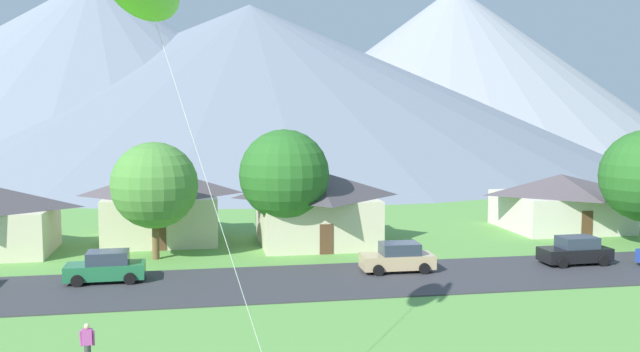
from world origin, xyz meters
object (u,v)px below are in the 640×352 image
(house_right_center, at_px, (162,203))
(watcher_person, at_px, (87,345))
(house_leftmost, at_px, (316,206))
(tree_near_left, at_px, (154,185))
(house_rightmost, at_px, (560,201))
(parked_car_green_west_end, at_px, (106,267))
(tree_center, at_px, (284,175))
(parked_car_tan_east_end, at_px, (398,258))
(parked_car_black_mid_west, at_px, (575,251))

(house_right_center, xyz_separation_m, watcher_person, (-1.51, -25.19, -1.83))
(house_leftmost, xyz_separation_m, tree_near_left, (-10.92, -3.43, 2.01))
(house_leftmost, relative_size, house_rightmost, 0.91)
(house_right_center, height_order, watcher_person, house_right_center)
(parked_car_green_west_end, relative_size, watcher_person, 2.52)
(house_rightmost, xyz_separation_m, tree_center, (-22.76, -5.11, 2.92))
(tree_center, relative_size, parked_car_tan_east_end, 1.93)
(house_right_center, xyz_separation_m, tree_near_left, (-0.09, -6.55, 2.01))
(house_leftmost, distance_m, parked_car_black_mid_west, 17.43)
(parked_car_tan_east_end, bearing_deg, parked_car_green_west_end, 178.23)
(house_rightmost, bearing_deg, parked_car_black_mid_west, -115.57)
(parked_car_tan_east_end, bearing_deg, parked_car_black_mid_west, -0.31)
(house_rightmost, xyz_separation_m, parked_car_tan_east_end, (-17.03, -12.10, -1.40))
(tree_near_left, height_order, parked_car_black_mid_west, tree_near_left)
(watcher_person, bearing_deg, house_rightmost, 36.98)
(house_right_center, relative_size, tree_near_left, 1.13)
(house_right_center, distance_m, watcher_person, 25.30)
(house_rightmost, bearing_deg, watcher_person, -143.02)
(house_leftmost, height_order, parked_car_tan_east_end, house_leftmost)
(house_right_center, bearing_deg, house_leftmost, -16.09)
(house_rightmost, height_order, parked_car_black_mid_west, house_rightmost)
(house_leftmost, distance_m, parked_car_tan_east_end, 10.35)
(house_rightmost, distance_m, parked_car_green_west_end, 35.40)
(tree_near_left, xyz_separation_m, watcher_person, (-1.42, -18.64, -3.83))
(house_right_center, xyz_separation_m, parked_car_black_mid_west, (25.16, -12.88, -1.84))
(tree_center, xyz_separation_m, parked_car_tan_east_end, (5.73, -6.99, -4.32))
(house_leftmost, xyz_separation_m, house_right_center, (-10.83, 3.13, 0.01))
(parked_car_green_west_end, bearing_deg, watcher_person, -85.91)
(tree_center, xyz_separation_m, parked_car_green_west_end, (-10.65, -6.48, -4.32))
(parked_car_black_mid_west, xyz_separation_m, parked_car_tan_east_end, (-11.21, 0.06, 0.00))
(tree_center, height_order, parked_car_green_west_end, tree_center)
(parked_car_black_mid_west, relative_size, parked_car_tan_east_end, 1.00)
(house_right_center, bearing_deg, house_rightmost, -1.33)
(house_rightmost, bearing_deg, tree_near_left, -169.37)
(house_leftmost, height_order, watcher_person, house_leftmost)
(parked_car_green_west_end, bearing_deg, house_right_center, 78.84)
(tree_near_left, relative_size, parked_car_black_mid_west, 1.76)
(tree_near_left, height_order, tree_center, tree_center)
(parked_car_green_west_end, xyz_separation_m, parked_car_tan_east_end, (16.38, -0.51, 0.00))
(tree_center, height_order, watcher_person, tree_center)
(tree_near_left, xyz_separation_m, parked_car_green_west_end, (-2.34, -5.76, -3.84))
(house_leftmost, relative_size, parked_car_green_west_end, 2.02)
(tree_near_left, distance_m, tree_center, 8.36)
(house_leftmost, height_order, house_rightmost, house_leftmost)
(parked_car_black_mid_west, bearing_deg, parked_car_green_west_end, 178.82)
(watcher_person, bearing_deg, parked_car_green_west_end, 94.09)
(parked_car_green_west_end, xyz_separation_m, parked_car_black_mid_west, (27.59, -0.57, 0.00))
(house_rightmost, height_order, parked_car_tan_east_end, house_rightmost)
(house_right_center, bearing_deg, parked_car_green_west_end, -101.16)
(parked_car_black_mid_west, height_order, watcher_person, parked_car_black_mid_west)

